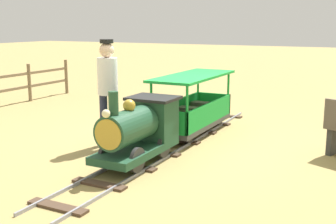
% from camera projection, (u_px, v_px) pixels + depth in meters
% --- Properties ---
extents(ground_plane, '(60.00, 60.00, 0.00)m').
position_uv_depth(ground_plane, '(178.00, 142.00, 6.85)').
color(ground_plane, '#A38C51').
extents(track, '(0.70, 5.70, 0.04)m').
position_uv_depth(track, '(169.00, 146.00, 6.58)').
color(track, gray).
rests_on(track, ground_plane).
extents(locomotive, '(0.66, 1.45, 1.02)m').
position_uv_depth(locomotive, '(139.00, 128.00, 5.73)').
color(locomotive, '#1E472D').
rests_on(locomotive, ground_plane).
extents(passenger_car, '(0.76, 2.00, 0.97)m').
position_uv_depth(passenger_car, '(193.00, 109.00, 7.28)').
color(passenger_car, '#3F3F3F').
rests_on(passenger_car, ground_plane).
extents(conductor_person, '(0.30, 0.30, 1.62)m').
position_uv_depth(conductor_person, '(108.00, 84.00, 6.46)').
color(conductor_person, '#282D47').
rests_on(conductor_person, ground_plane).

